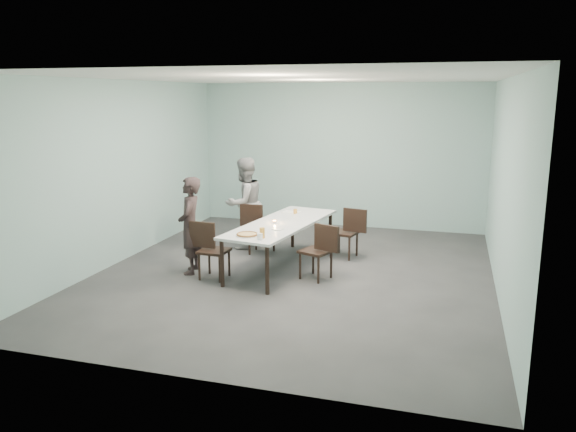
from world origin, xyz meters
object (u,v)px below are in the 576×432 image
(diner_near, at_px, (190,225))
(chair_far_left, at_px, (257,225))
(pizza, at_px, (247,235))
(chair_far_right, at_px, (349,229))
(diner_far, at_px, (244,203))
(tealight, at_px, (275,222))
(chair_near_left, at_px, (209,246))
(side_plate, at_px, (277,229))
(amber_tumbler, at_px, (295,211))
(beer_glass, at_px, (262,233))
(table, at_px, (282,226))
(chair_near_right, at_px, (320,248))
(water_tumbler, at_px, (260,237))

(diner_near, bearing_deg, chair_far_left, 140.03)
(pizza, bearing_deg, chair_far_right, 57.78)
(diner_far, height_order, tealight, diner_far)
(chair_near_left, xyz_separation_m, side_plate, (0.99, 0.34, 0.25))
(tealight, bearing_deg, amber_tumbler, 82.04)
(diner_far, xyz_separation_m, beer_glass, (1.03, -2.00, -0.00))
(table, bearing_deg, beer_glass, -88.52)
(chair_far_right, bearing_deg, pizza, 70.48)
(chair_far_left, height_order, chair_near_right, same)
(chair_far_left, bearing_deg, diner_near, -114.32)
(water_tumbler, bearing_deg, table, 91.31)
(water_tumbler, height_order, amber_tumbler, water_tumbler)
(chair_near_right, relative_size, chair_far_right, 1.00)
(table, height_order, diner_near, diner_near)
(diner_far, distance_m, water_tumbler, 2.34)
(beer_glass, height_order, amber_tumbler, beer_glass)
(tealight, bearing_deg, side_plate, -66.59)
(chair_near_left, distance_m, chair_far_right, 2.49)
(chair_near_left, height_order, diner_far, diner_far)
(water_tumbler, bearing_deg, pizza, 147.44)
(tealight, bearing_deg, chair_near_right, -22.06)
(chair_near_right, bearing_deg, amber_tumbler, -36.10)
(diner_near, relative_size, amber_tumbler, 19.06)
(table, distance_m, chair_near_left, 1.23)
(diner_far, bearing_deg, diner_near, 18.96)
(chair_far_right, height_order, water_tumbler, chair_far_right)
(side_plate, relative_size, tealight, 3.21)
(diner_near, distance_m, side_plate, 1.38)
(table, height_order, diner_far, diner_far)
(chair_near_left, bearing_deg, chair_near_right, 15.32)
(table, relative_size, amber_tumbler, 33.85)
(chair_far_left, xyz_separation_m, water_tumbler, (0.69, -1.84, 0.29))
(pizza, distance_m, beer_glass, 0.26)
(chair_near_right, relative_size, water_tumbler, 9.67)
(diner_far, relative_size, side_plate, 9.21)
(chair_far_right, bearing_deg, amber_tumbler, 21.95)
(diner_near, distance_m, tealight, 1.33)
(diner_near, bearing_deg, pizza, 57.88)
(chair_near_left, relative_size, chair_near_right, 1.00)
(table, bearing_deg, water_tumbler, -88.69)
(diner_far, relative_size, water_tumbler, 18.43)
(table, bearing_deg, chair_far_left, 133.05)
(chair_near_left, distance_m, side_plate, 1.07)
(table, bearing_deg, diner_far, 135.84)
(water_tumbler, relative_size, tealight, 1.61)
(table, relative_size, chair_near_right, 3.11)
(chair_near_left, relative_size, side_plate, 4.83)
(pizza, bearing_deg, table, 77.08)
(chair_far_left, bearing_deg, chair_near_right, -38.85)
(table, distance_m, diner_far, 1.41)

